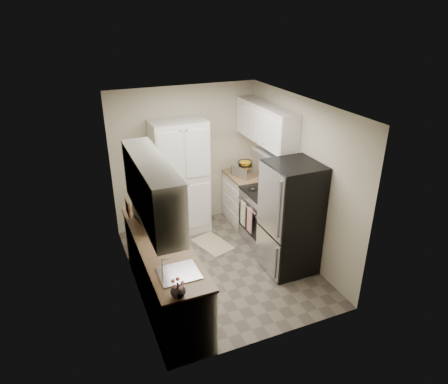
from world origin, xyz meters
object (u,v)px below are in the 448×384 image
(refrigerator, at_px, (291,218))
(microwave, at_px, (155,211))
(wine_bottle, at_px, (139,202))
(toaster_oven, at_px, (245,171))
(pantry_cabinet, at_px, (181,178))
(electric_range, at_px, (266,216))

(refrigerator, bearing_deg, microwave, 164.31)
(wine_bottle, relative_size, toaster_oven, 0.79)
(pantry_cabinet, distance_m, electric_range, 1.58)
(electric_range, bearing_deg, wine_bottle, 175.22)
(pantry_cabinet, height_order, refrigerator, pantry_cabinet)
(refrigerator, relative_size, microwave, 2.74)
(pantry_cabinet, height_order, wine_bottle, pantry_cabinet)
(wine_bottle, distance_m, toaster_oven, 2.09)
(pantry_cabinet, height_order, electric_range, pantry_cabinet)
(pantry_cabinet, relative_size, wine_bottle, 6.95)
(toaster_oven, bearing_deg, refrigerator, -110.89)
(microwave, bearing_deg, toaster_oven, -71.50)
(electric_range, xyz_separation_m, refrigerator, (-0.03, -0.80, 0.37))
(microwave, height_order, toaster_oven, microwave)
(microwave, distance_m, toaster_oven, 2.13)
(pantry_cabinet, relative_size, toaster_oven, 5.50)
(pantry_cabinet, distance_m, toaster_oven, 1.15)
(pantry_cabinet, xyz_separation_m, electric_range, (1.17, -0.93, -0.52))
(microwave, bearing_deg, electric_range, -92.04)
(microwave, xyz_separation_m, toaster_oven, (1.87, 1.02, -0.07))
(toaster_oven, bearing_deg, electric_range, -107.91)
(wine_bottle, bearing_deg, pantry_cabinet, 40.84)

